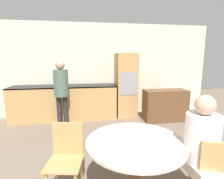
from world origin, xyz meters
name	(u,v)px	position (x,y,z in m)	size (l,w,h in m)	color
wall_back	(101,70)	(0.00, 4.72, 1.30)	(6.46, 0.05, 2.60)	beige
kitchen_counter	(65,102)	(-1.01, 4.38, 0.47)	(2.74, 0.60, 0.92)	tan
oven_unit	(126,85)	(0.68, 4.38, 0.89)	(0.56, 0.59, 1.77)	tan
sideboard	(165,105)	(1.61, 3.85, 0.41)	(1.12, 0.45, 0.82)	brown
dining_table	(135,157)	(0.09, 1.44, 0.52)	(1.12, 1.12, 0.73)	brown
chair_near_right	(215,172)	(0.84, 1.10, 0.49)	(0.50, 0.50, 0.86)	tan
chair_far_left	(66,155)	(-0.70, 1.67, 0.49)	(0.46, 0.46, 0.86)	tan
person_seated	(203,146)	(0.75, 1.20, 0.74)	(0.35, 0.42, 1.28)	#262628
person_standing	(61,87)	(-1.01, 3.87, 0.98)	(0.33, 0.33, 1.58)	#262628
cup	(104,136)	(-0.26, 1.52, 0.77)	(0.06, 0.06, 0.08)	silver
bowl_near	(119,139)	(-0.10, 1.47, 0.75)	(0.16, 0.16, 0.05)	silver
bowl_centre	(137,141)	(0.08, 1.38, 0.75)	(0.18, 0.18, 0.04)	white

